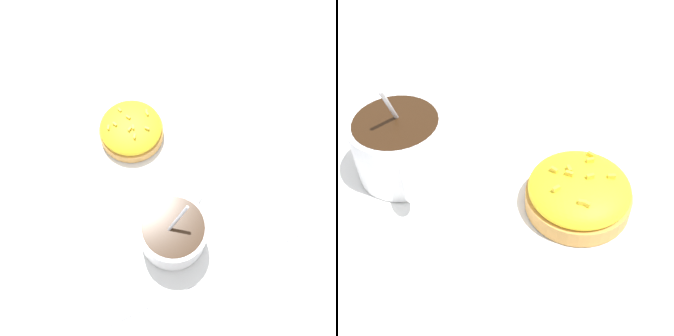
# 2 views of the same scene
# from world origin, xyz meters

# --- Properties ---
(ground_plane) EXTENTS (3.00, 3.00, 0.00)m
(ground_plane) POSITION_xyz_m (0.00, 0.00, 0.00)
(ground_plane) COLOR #B2B2B7
(paper_napkin) EXTENTS (0.34, 0.35, 0.00)m
(paper_napkin) POSITION_xyz_m (0.00, 0.00, 0.00)
(paper_napkin) COLOR white
(paper_napkin) RESTS_ON ground_plane
(coffee_cup) EXTENTS (0.09, 0.11, 0.11)m
(coffee_cup) POSITION_xyz_m (-0.09, 0.01, 0.04)
(coffee_cup) COLOR white
(coffee_cup) RESTS_ON paper_napkin
(frosted_pastry) EXTENTS (0.10, 0.10, 0.04)m
(frosted_pastry) POSITION_xyz_m (0.09, 0.01, 0.02)
(frosted_pastry) COLOR #D19347
(frosted_pastry) RESTS_ON paper_napkin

